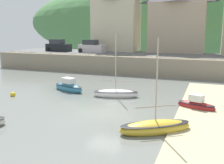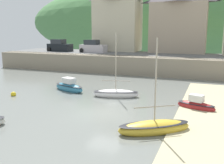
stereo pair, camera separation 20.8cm
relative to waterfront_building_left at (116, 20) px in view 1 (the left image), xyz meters
name	(u,v)px [view 1 (the left image)]	position (x,y,z in m)	size (l,w,h in m)	color
quay_seawall	(154,65)	(8.03, -7.70, -6.08)	(48.00, 9.40, 2.40)	gray
hillside_backdrop	(171,22)	(4.54, 30.00, 0.20)	(80.00, 44.00, 21.80)	#4E844A
waterfront_building_left	(116,20)	(0.00, 0.00, 0.00)	(7.52, 5.11, 9.92)	beige
waterfront_building_centre	(177,21)	(9.86, 0.00, -0.24)	(8.60, 4.69, 9.42)	tan
dinghy_open_wooden	(155,127)	(12.26, -27.74, -7.13)	(4.49, 3.66, 5.83)	gold
sailboat_blue_trim	(116,94)	(7.19, -20.57, -7.13)	(4.32, 2.25, 5.94)	white
motorboat_with_cabin	(69,87)	(1.99, -19.92, -7.05)	(3.93, 2.38, 1.53)	teal
sailboat_far_left	(196,105)	(14.28, -21.99, -7.10)	(3.13, 1.84, 1.33)	maroon
parked_car_near_slipway	(58,46)	(-8.43, -4.50, -4.23)	(4.27, 2.16, 1.95)	black
parked_car_by_wall	(92,47)	(-2.44, -4.50, -4.23)	(4.20, 1.96, 1.95)	#BAB1B5
mooring_buoy	(13,94)	(-1.77, -23.57, -7.29)	(0.48, 0.48, 0.48)	yellow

